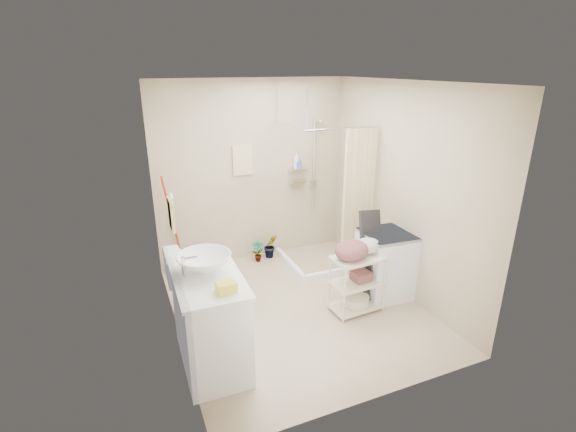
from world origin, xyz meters
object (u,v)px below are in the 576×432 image
laundry_rack (357,278)px  washing_machine (385,264)px  vanity (210,320)px  toilet (203,280)px

laundry_rack → washing_machine: bearing=15.4°
vanity → toilet: size_ratio=1.32×
vanity → laundry_rack: 1.81m
toilet → laundry_rack: size_ratio=0.98×
vanity → washing_machine: vanity is taller
vanity → laundry_rack: vanity is taller
washing_machine → laundry_rack: size_ratio=1.01×
toilet → washing_machine: washing_machine is taller
washing_machine → vanity: bearing=-165.6°
washing_machine → toilet: bearing=170.7°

